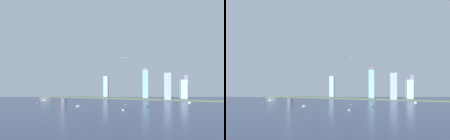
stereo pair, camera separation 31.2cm
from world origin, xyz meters
TOP-DOWN VIEW (x-y plane):
  - ground_plane at (0.00, 0.00)m, footprint 6000.00×6000.00m
  - waterfront_pier at (0.00, 415.51)m, footprint 942.16×48.08m
  - observation_tower at (-282.83, 433.19)m, footprint 35.40×35.40m
  - stadium_dome at (-375.08, 434.81)m, footprint 70.45×70.45m
  - skyscraper_0 at (278.49, 453.18)m, footprint 26.84×16.81m
  - skyscraper_1 at (270.90, 523.94)m, footprint 23.88×15.02m
  - skyscraper_2 at (288.87, 493.56)m, footprint 16.12×14.21m
  - skyscraper_3 at (115.13, 441.72)m, footprint 24.75×12.45m
  - skyscraper_4 at (209.72, 411.58)m, footprint 27.56×20.60m
  - skyscraper_5 at (-300.59, 477.34)m, footprint 19.79×18.94m
  - skyscraper_6 at (-74.13, 465.62)m, footprint 21.11×25.20m
  - boat_0 at (287.66, 334.47)m, footprint 10.02×5.92m
  - boat_1 at (81.77, 109.80)m, footprint 8.48×10.08m
  - boat_2 at (143.98, 199.68)m, footprint 5.15×9.36m
  - boat_3 at (-79.00, 147.74)m, footprint 9.34×11.59m
  - boat_4 at (-242.34, 160.47)m, footprint 9.46×9.25m
  - boat_5 at (63.73, 234.44)m, footprint 6.11×10.45m
  - boat_6 at (-275.11, 257.50)m, footprint 15.16×7.66m
  - boat_7 at (-266.36, 226.40)m, footprint 9.05×13.34m
  - channel_buoy_0 at (-70.74, 295.23)m, footprint 1.01×1.01m
  - channel_buoy_1 at (-248.95, 326.12)m, footprint 1.60×1.60m
  - channel_buoy_2 at (-165.79, 101.40)m, footprint 1.23×1.23m
  - airplane at (24.53, 434.78)m, footprint 30.85×30.54m

SIDE VIEW (x-z plane):
  - ground_plane at x=0.00m, z-range 0.00..0.00m
  - channel_buoy_0 at x=-70.74m, z-range 0.00..2.03m
  - boat_4 at x=-242.34m, z-range -3.52..5.81m
  - channel_buoy_2 at x=-165.79m, z-range 0.00..2.51m
  - boat_6 at x=-275.11m, z-range -2.95..5.63m
  - channel_buoy_1 at x=-248.95m, z-range 0.00..2.73m
  - boat_5 at x=63.73m, z-range -2.24..5.16m
  - boat_7 at x=-266.36m, z-range -0.59..3.58m
  - waterfront_pier at x=0.00m, z-range 0.00..3.05m
  - boat_1 at x=81.77m, z-range -0.53..3.62m
  - boat_3 at x=-79.00m, z-range -3.21..6.44m
  - boat_2 at x=143.98m, z-range -0.66..3.93m
  - boat_0 at x=287.66m, z-range -0.64..4.14m
  - stadium_dome at x=-375.08m, z-range -15.90..34.55m
  - skyscraper_1 at x=270.90m, z-range -2.54..85.04m
  - skyscraper_0 at x=278.49m, z-range 0.00..84.75m
  - skyscraper_6 at x=-74.13m, z-range 0.00..99.60m
  - skyscraper_5 at x=-300.59m, z-range -7.15..107.75m
  - skyscraper_2 at x=288.87m, z-range -3.50..112.11m
  - skyscraper_4 at x=209.72m, z-range -10.53..124.78m
  - skyscraper_3 at x=115.13m, z-range -3.48..135.68m
  - observation_tower at x=-282.83m, z-range -11.75..272.60m
  - airplane at x=24.53m, z-range 178.97..187.12m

